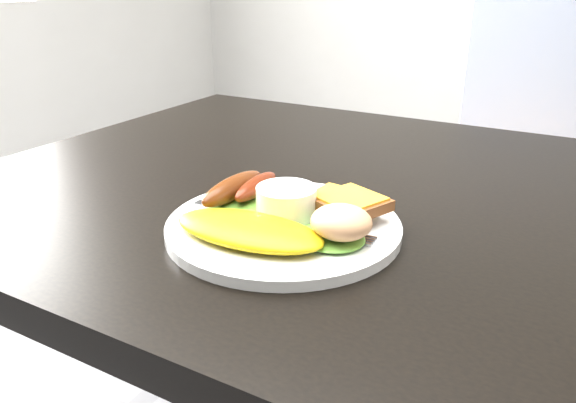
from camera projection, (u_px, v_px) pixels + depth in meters
name	position (u px, v px, depth m)	size (l,w,h in m)	color
dining_table	(413.00, 212.00, 0.71)	(1.20, 0.80, 0.04)	black
dining_chair	(522.00, 178.00, 1.65)	(0.48, 0.48, 0.06)	tan
plate	(283.00, 227.00, 0.61)	(0.26, 0.26, 0.01)	white
lettuce_left	(247.00, 206.00, 0.64)	(0.10, 0.09, 0.01)	#439336
lettuce_right	(329.00, 237.00, 0.56)	(0.08, 0.07, 0.01)	#64A33A
omelette	(249.00, 230.00, 0.57)	(0.16, 0.08, 0.02)	yellow
sausage_a	(233.00, 188.00, 0.65)	(0.03, 0.11, 0.03)	#5A250F
sausage_b	(256.00, 186.00, 0.65)	(0.02, 0.09, 0.02)	#652E0B
ramekin	(286.00, 204.00, 0.61)	(0.07, 0.07, 0.04)	white
toast_a	(337.00, 204.00, 0.64)	(0.07, 0.07, 0.01)	olive
toast_b	(350.00, 204.00, 0.61)	(0.07, 0.07, 0.01)	brown
potato_salad	(341.00, 222.00, 0.55)	(0.06, 0.06, 0.03)	beige
fork	(257.00, 215.00, 0.62)	(0.16, 0.01, 0.00)	#ADAFB7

